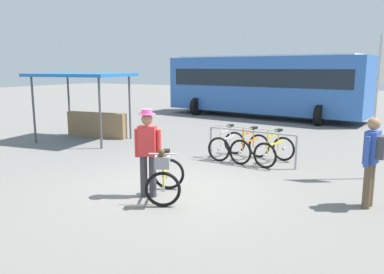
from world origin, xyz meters
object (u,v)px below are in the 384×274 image
object	(u,v)px
racked_bike_yellow	(275,151)
pedestrian_with_backpack	(372,157)
racked_bike_white	(227,145)
market_stall	(89,100)
bus_distant	(264,83)
featured_bicycle	(165,175)
person_with_featured_bike	(148,149)
racked_bike_orange	(250,148)

from	to	relation	value
racked_bike_yellow	pedestrian_with_backpack	world-z (taller)	pedestrian_with_backpack
racked_bike_white	market_stall	xyz separation A→B (m)	(-5.37, 0.31, 1.03)
bus_distant	featured_bicycle	bearing A→B (deg)	-80.02
racked_bike_yellow	person_with_featured_bike	xyz separation A→B (m)	(-1.45, -3.64, 0.58)
person_with_featured_bike	bus_distant	distance (m)	12.97
pedestrian_with_backpack	bus_distant	bearing A→B (deg)	116.60
bus_distant	market_stall	bearing A→B (deg)	-111.59
racked_bike_white	person_with_featured_bike	world-z (taller)	person_with_featured_bike
racked_bike_white	racked_bike_yellow	xyz separation A→B (m)	(1.39, -0.13, 0.00)
racked_bike_white	market_stall	size ratio (longest dim) A/B	0.33
racked_bike_white	person_with_featured_bike	bearing A→B (deg)	-90.81
featured_bicycle	pedestrian_with_backpack	bearing A→B (deg)	22.13
racked_bike_orange	racked_bike_yellow	distance (m)	0.70
market_stall	bus_distant	bearing A→B (deg)	68.41
racked_bike_yellow	market_stall	bearing A→B (deg)	176.32
racked_bike_orange	market_stall	size ratio (longest dim) A/B	0.36
racked_bike_white	racked_bike_yellow	world-z (taller)	same
featured_bicycle	market_stall	distance (m)	7.08
racked_bike_yellow	pedestrian_with_backpack	distance (m)	3.33
featured_bicycle	market_stall	size ratio (longest dim) A/B	0.37
featured_bicycle	racked_bike_orange	bearing A→B (deg)	84.48
racked_bike_white	featured_bicycle	world-z (taller)	featured_bicycle
market_stall	racked_bike_yellow	bearing A→B (deg)	-3.68
racked_bike_white	bus_distant	xyz separation A→B (m)	(-1.92, 9.05, 1.37)
featured_bicycle	person_with_featured_bike	distance (m)	0.61
racked_bike_yellow	market_stall	size ratio (longest dim) A/B	0.35
racked_bike_yellow	bus_distant	distance (m)	9.85
racked_bike_orange	pedestrian_with_backpack	size ratio (longest dim) A/B	0.74
featured_bicycle	racked_bike_yellow	bearing A→B (deg)	73.85
racked_bike_orange	person_with_featured_bike	size ratio (longest dim) A/B	0.70
racked_bike_orange	pedestrian_with_backpack	world-z (taller)	pedestrian_with_backpack
bus_distant	racked_bike_yellow	bearing A→B (deg)	-70.15
racked_bike_white	featured_bicycle	bearing A→B (deg)	-84.87
person_with_featured_bike	pedestrian_with_backpack	world-z (taller)	person_with_featured_bike
racked_bike_orange	bus_distant	world-z (taller)	bus_distant
person_with_featured_bike	pedestrian_with_backpack	bearing A→B (deg)	20.02
racked_bike_yellow	bus_distant	xyz separation A→B (m)	(-3.31, 9.17, 1.37)
racked_bike_white	person_with_featured_bike	distance (m)	3.81
racked_bike_orange	market_stall	world-z (taller)	market_stall
pedestrian_with_backpack	bus_distant	world-z (taller)	bus_distant
racked_bike_orange	bus_distant	bearing A→B (deg)	106.01
racked_bike_orange	pedestrian_with_backpack	xyz separation A→B (m)	(3.10, -2.30, 0.57)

